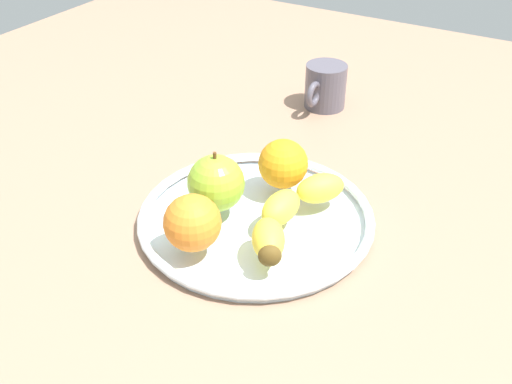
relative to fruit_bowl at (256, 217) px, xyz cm
name	(u,v)px	position (x,y,z in cm)	size (l,w,h in cm)	color
ground_plane	(256,235)	(0.00, 0.00, -2.92)	(168.64, 168.64, 4.00)	#9A755D
fruit_bowl	(256,217)	(0.00, 0.00, 0.00)	(29.86, 29.86, 1.80)	silver
banana	(290,212)	(0.26, 4.91, 2.77)	(20.05, 7.91, 3.77)	yellow
apple	(216,183)	(1.60, -4.81, 4.50)	(7.23, 7.23, 8.03)	#8CBB2F
orange_center	(283,164)	(-7.08, 0.01, 4.18)	(6.59, 6.59, 6.59)	orange
orange_back_right	(192,223)	(9.42, -2.86, 4.23)	(6.70, 6.70, 6.70)	orange
ambient_mug	(325,86)	(-34.73, -6.63, 2.86)	(10.36, 7.01, 7.52)	#534F5B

